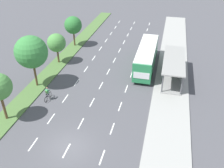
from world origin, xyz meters
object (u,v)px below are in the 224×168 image
(cyclist, at_px, (47,94))
(median_tree_second, at_px, (31,52))
(median_tree_third, at_px, (56,43))
(median_tree_fourth, at_px, (73,25))
(bus, at_px, (147,55))
(bus_shelter, at_px, (175,67))

(cyclist, xyz_separation_m, median_tree_second, (-2.86, 2.59, 4.17))
(median_tree_third, bearing_deg, cyclist, -73.37)
(median_tree_second, xyz_separation_m, median_tree_fourth, (-0.09, 14.29, -1.10))
(bus, bearing_deg, bus_shelter, -29.57)
(cyclist, distance_m, median_tree_second, 5.68)
(cyclist, xyz_separation_m, median_tree_third, (-2.91, 9.74, 2.58))
(median_tree_third, bearing_deg, median_tree_fourth, 90.32)
(bus, relative_size, median_tree_third, 2.41)
(bus_shelter, bearing_deg, median_tree_second, -160.51)
(bus, bearing_deg, median_tree_fourth, 157.96)
(bus_shelter, height_order, cyclist, bus_shelter)
(bus_shelter, relative_size, median_tree_third, 2.01)
(median_tree_fourth, bearing_deg, median_tree_third, -89.68)
(cyclist, bearing_deg, bus, 46.60)
(cyclist, bearing_deg, median_tree_second, 137.82)
(bus, relative_size, median_tree_fourth, 2.13)
(bus, distance_m, median_tree_third, 13.79)
(median_tree_fourth, bearing_deg, median_tree_second, -89.65)
(bus_shelter, distance_m, median_tree_second, 19.20)
(median_tree_second, bearing_deg, bus_shelter, 19.49)
(median_tree_third, distance_m, median_tree_fourth, 7.16)
(median_tree_second, distance_m, median_tree_fourth, 14.33)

